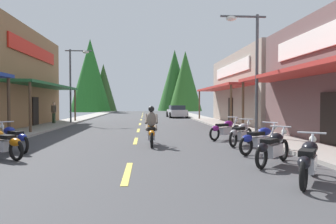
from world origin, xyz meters
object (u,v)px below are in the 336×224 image
(motorcycle_parked_right_5, at_px, (225,129))
(motorcycle_parked_left_2, at_px, (1,143))
(motorcycle_parked_right_1, at_px, (308,160))
(motorcycle_parked_right_3, at_px, (260,139))
(streetlamp_right, at_px, (250,57))
(rider_cruising_lead, at_px, (151,129))
(streetlamp_left, at_px, (75,75))
(motorcycle_parked_right_4, at_px, (241,133))
(pedestrian_by_shop, at_px, (54,111))
(parked_car_curbside, at_px, (177,112))
(motorcycle_parked_right_2, at_px, (273,147))
(motorcycle_parked_left_3, at_px, (13,138))

(motorcycle_parked_right_5, xyz_separation_m, motorcycle_parked_left_2, (-8.01, -4.29, 0.00))
(motorcycle_parked_right_1, relative_size, motorcycle_parked_right_3, 0.97)
(motorcycle_parked_right_5, relative_size, motorcycle_parked_left_2, 0.99)
(motorcycle_parked_right_3, bearing_deg, streetlamp_right, 43.97)
(rider_cruising_lead, bearing_deg, streetlamp_left, 24.08)
(streetlamp_right, distance_m, motorcycle_parked_right_1, 8.57)
(motorcycle_parked_left_2, bearing_deg, rider_cruising_lead, -116.92)
(motorcycle_parked_right_4, relative_size, motorcycle_parked_left_2, 0.92)
(motorcycle_parked_left_2, distance_m, pedestrian_by_shop, 14.98)
(motorcycle_parked_right_1, height_order, parked_car_curbside, parked_car_curbside)
(streetlamp_left, distance_m, motorcycle_parked_right_2, 19.84)
(motorcycle_parked_right_4, bearing_deg, motorcycle_parked_right_5, 45.21)
(motorcycle_parked_right_4, distance_m, motorcycle_parked_left_3, 8.44)
(motorcycle_parked_left_3, bearing_deg, motorcycle_parked_right_3, -144.40)
(motorcycle_parked_right_4, bearing_deg, streetlamp_right, 13.70)
(streetlamp_left, bearing_deg, rider_cruising_lead, -65.78)
(motorcycle_parked_right_1, bearing_deg, motorcycle_parked_left_3, 94.80)
(motorcycle_parked_right_5, bearing_deg, pedestrian_by_shop, 101.07)
(motorcycle_parked_left_2, relative_size, pedestrian_by_shop, 1.04)
(motorcycle_parked_right_2, xyz_separation_m, motorcycle_parked_left_3, (-8.03, 2.80, 0.00))
(motorcycle_parked_right_3, relative_size, motorcycle_parked_right_5, 1.03)
(motorcycle_parked_left_3, distance_m, pedestrian_by_shop, 13.64)
(motorcycle_parked_right_4, height_order, motorcycle_parked_right_5, same)
(motorcycle_parked_right_3, xyz_separation_m, parked_car_curbside, (-0.24, 25.07, 0.20))
(motorcycle_parked_right_1, xyz_separation_m, motorcycle_parked_left_3, (-8.00, 4.67, 0.00))
(motorcycle_parked_right_5, bearing_deg, streetlamp_left, 94.43)
(motorcycle_parked_right_2, bearing_deg, motorcycle_parked_left_2, 124.65)
(streetlamp_right, bearing_deg, motorcycle_parked_right_4, -117.13)
(motorcycle_parked_right_3, relative_size, motorcycle_parked_left_2, 1.02)
(motorcycle_parked_left_2, relative_size, rider_cruising_lead, 0.86)
(motorcycle_parked_left_3, xyz_separation_m, parked_car_curbside, (8.15, 24.13, 0.20))
(motorcycle_parked_right_1, relative_size, motorcycle_parked_right_5, 1.00)
(motorcycle_parked_right_1, distance_m, motorcycle_parked_left_3, 9.26)
(streetlamp_left, bearing_deg, pedestrian_by_shop, -142.52)
(motorcycle_parked_right_5, height_order, parked_car_curbside, parked_car_curbside)
(motorcycle_parked_right_2, height_order, motorcycle_parked_right_3, same)
(streetlamp_right, relative_size, motorcycle_parked_right_4, 3.43)
(motorcycle_parked_right_4, xyz_separation_m, motorcycle_parked_left_2, (-8.15, -2.41, 0.00))
(motorcycle_parked_right_4, bearing_deg, rider_cruising_lead, 128.49)
(motorcycle_parked_right_2, distance_m, motorcycle_parked_left_3, 8.50)
(motorcycle_parked_right_1, bearing_deg, rider_cruising_lead, 63.57)
(motorcycle_parked_right_1, xyz_separation_m, motorcycle_parked_right_5, (0.23, 7.64, 0.00))
(rider_cruising_lead, bearing_deg, motorcycle_parked_right_5, -63.39)
(streetlamp_left, xyz_separation_m, pedestrian_by_shop, (-1.38, -1.05, -2.90))
(streetlamp_left, bearing_deg, motorcycle_parked_right_4, -54.53)
(motorcycle_parked_left_3, height_order, parked_car_curbside, parked_car_curbside)
(rider_cruising_lead, bearing_deg, motorcycle_parked_right_1, -151.68)
(streetlamp_right, distance_m, pedestrian_by_shop, 16.00)
(motorcycle_parked_right_3, bearing_deg, motorcycle_parked_right_4, 58.48)
(motorcycle_parked_right_5, bearing_deg, motorcycle_parked_right_3, -122.48)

